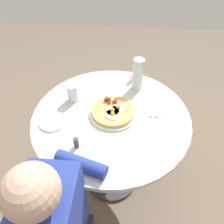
# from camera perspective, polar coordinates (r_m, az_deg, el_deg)

# --- Properties ---
(ground_plane) EXTENTS (6.00, 6.00, 0.00)m
(ground_plane) POSITION_cam_1_polar(r_m,az_deg,el_deg) (1.93, -0.18, -16.57)
(ground_plane) COLOR #6B5B4C
(dining_table) EXTENTS (0.95, 0.95, 0.75)m
(dining_table) POSITION_cam_1_polar(r_m,az_deg,el_deg) (1.46, -0.23, -5.71)
(dining_table) COLOR beige
(dining_table) RESTS_ON ground_plane
(pizza_plate) EXTENTS (0.29, 0.29, 0.01)m
(pizza_plate) POSITION_cam_1_polar(r_m,az_deg,el_deg) (1.33, 0.26, -0.26)
(pizza_plate) COLOR silver
(pizza_plate) RESTS_ON dining_table
(breakfast_pizza) EXTENTS (0.26, 0.26, 0.05)m
(breakfast_pizza) POSITION_cam_1_polar(r_m,az_deg,el_deg) (1.32, 0.29, 0.33)
(breakfast_pizza) COLOR tan
(breakfast_pizza) RESTS_ON pizza_plate
(bread_plate) EXTENTS (0.16, 0.16, 0.01)m
(bread_plate) POSITION_cam_1_polar(r_m,az_deg,el_deg) (1.33, -15.20, -2.46)
(bread_plate) COLOR white
(bread_plate) RESTS_ON dining_table
(napkin) EXTENTS (0.17, 0.14, 0.00)m
(napkin) POSITION_cam_1_polar(r_m,az_deg,el_deg) (1.40, 10.78, 1.31)
(napkin) COLOR white
(napkin) RESTS_ON dining_table
(fork) EXTENTS (0.18, 0.01, 0.00)m
(fork) POSITION_cam_1_polar(r_m,az_deg,el_deg) (1.40, 11.54, 1.39)
(fork) COLOR silver
(fork) RESTS_ON napkin
(knife) EXTENTS (0.18, 0.01, 0.00)m
(knife) POSITION_cam_1_polar(r_m,az_deg,el_deg) (1.39, 10.07, 1.50)
(knife) COLOR silver
(knife) RESTS_ON napkin
(water_glass) EXTENTS (0.07, 0.07, 0.11)m
(water_glass) POSITION_cam_1_polar(r_m,az_deg,el_deg) (1.41, -10.23, 4.93)
(water_glass) COLOR silver
(water_glass) RESTS_ON dining_table
(water_bottle) EXTENTS (0.07, 0.07, 0.22)m
(water_bottle) POSITION_cam_1_polar(r_m,az_deg,el_deg) (1.46, 6.76, 9.70)
(water_bottle) COLOR silver
(water_bottle) RESTS_ON dining_table
(salt_shaker) EXTENTS (0.03, 0.03, 0.06)m
(salt_shaker) POSITION_cam_1_polar(r_m,az_deg,el_deg) (1.57, 5.19, 8.92)
(salt_shaker) COLOR white
(salt_shaker) RESTS_ON dining_table
(pepper_shaker) EXTENTS (0.03, 0.03, 0.06)m
(pepper_shaker) POSITION_cam_1_polar(r_m,az_deg,el_deg) (1.16, -9.31, -7.95)
(pepper_shaker) COLOR #3F3833
(pepper_shaker) RESTS_ON dining_table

